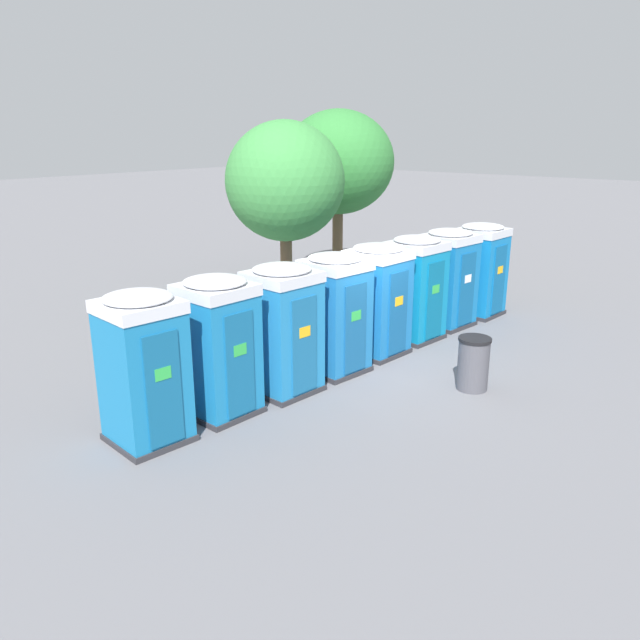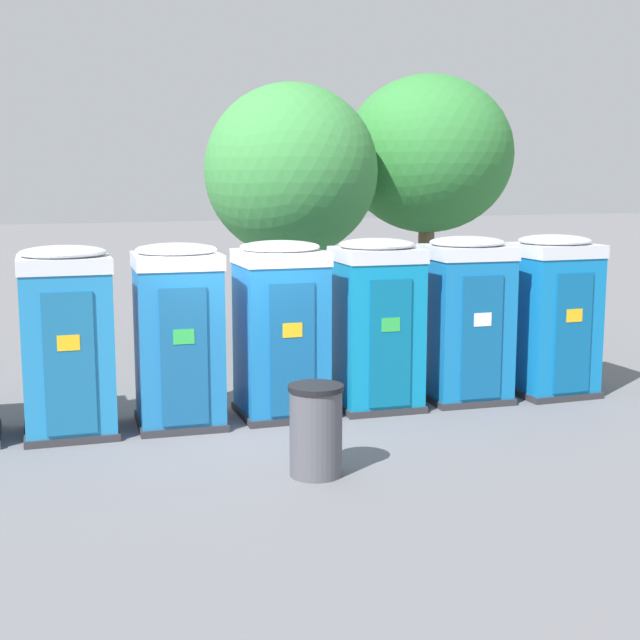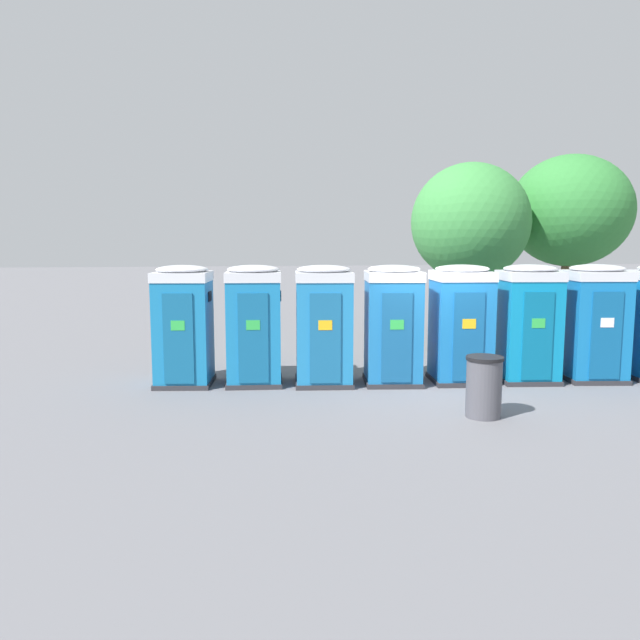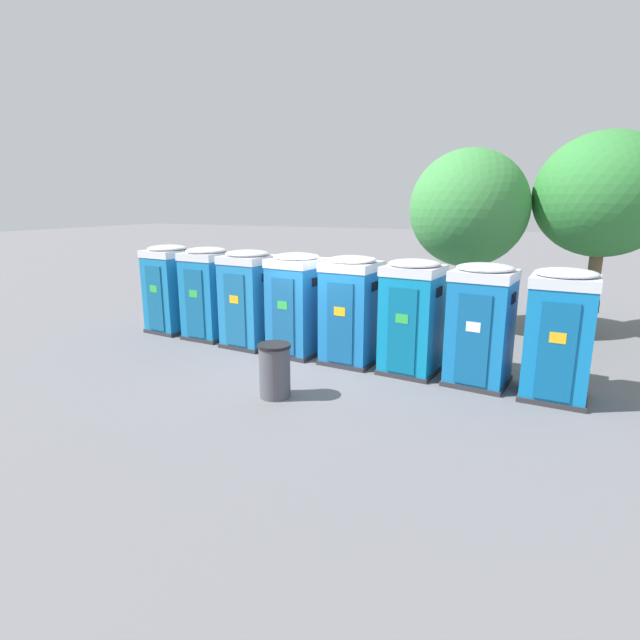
{
  "view_description": "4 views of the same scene",
  "coord_description": "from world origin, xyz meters",
  "px_view_note": "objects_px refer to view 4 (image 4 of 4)",
  "views": [
    {
      "loc": [
        -10.61,
        -7.17,
        4.93
      ],
      "look_at": [
        -1.1,
        0.49,
        1.2
      ],
      "focal_mm": 35.0,
      "sensor_mm": 36.0,
      "label": 1
    },
    {
      "loc": [
        -3.58,
        -11.5,
        3.4
      ],
      "look_at": [
        1.36,
        0.28,
        1.37
      ],
      "focal_mm": 50.0,
      "sensor_mm": 36.0,
      "label": 2
    },
    {
      "loc": [
        -4.04,
        -12.4,
        3.07
      ],
      "look_at": [
        -2.25,
        0.59,
        1.37
      ],
      "focal_mm": 35.0,
      "sensor_mm": 36.0,
      "label": 3
    },
    {
      "loc": [
        4.88,
        -10.34,
        3.73
      ],
      "look_at": [
        -0.07,
        0.4,
        0.93
      ],
      "focal_mm": 28.0,
      "sensor_mm": 36.0,
      "label": 4
    }
  ],
  "objects_px": {
    "portapotty_3": "(296,304)",
    "portapotty_7": "(559,334)",
    "portapotty_6": "(481,324)",
    "portapotty_5": "(412,316)",
    "street_tree_0": "(604,196)",
    "portapotty_1": "(208,293)",
    "street_tree_1": "(469,209)",
    "trash_can": "(275,370)",
    "portapotty_0": "(170,288)",
    "portapotty_2": "(249,298)",
    "portapotty_4": "(351,310)"
  },
  "relations": [
    {
      "from": "portapotty_4",
      "to": "portapotty_7",
      "type": "distance_m",
      "value": 4.44
    },
    {
      "from": "portapotty_0",
      "to": "street_tree_0",
      "type": "relative_size",
      "value": 0.45
    },
    {
      "from": "portapotty_1",
      "to": "portapotty_6",
      "type": "relative_size",
      "value": 1.0
    },
    {
      "from": "portapotty_6",
      "to": "trash_can",
      "type": "height_order",
      "value": "portapotty_6"
    },
    {
      "from": "portapotty_3",
      "to": "street_tree_0",
      "type": "height_order",
      "value": "street_tree_0"
    },
    {
      "from": "portapotty_6",
      "to": "trash_can",
      "type": "bearing_deg",
      "value": -145.18
    },
    {
      "from": "portapotty_6",
      "to": "portapotty_2",
      "type": "bearing_deg",
      "value": 175.97
    },
    {
      "from": "portapotty_6",
      "to": "portapotty_5",
      "type": "bearing_deg",
      "value": 175.84
    },
    {
      "from": "portapotty_5",
      "to": "portapotty_3",
      "type": "bearing_deg",
      "value": 176.48
    },
    {
      "from": "portapotty_0",
      "to": "street_tree_0",
      "type": "xyz_separation_m",
      "value": [
        11.17,
        4.6,
        2.62
      ]
    },
    {
      "from": "portapotty_2",
      "to": "portapotty_7",
      "type": "xyz_separation_m",
      "value": [
        7.37,
        -0.62,
        0.0
      ]
    },
    {
      "from": "portapotty_1",
      "to": "street_tree_1",
      "type": "xyz_separation_m",
      "value": [
        6.28,
        4.0,
        2.26
      ]
    },
    {
      "from": "street_tree_1",
      "to": "trash_can",
      "type": "distance_m",
      "value": 8.05
    },
    {
      "from": "portapotty_1",
      "to": "street_tree_1",
      "type": "distance_m",
      "value": 7.78
    },
    {
      "from": "street_tree_0",
      "to": "street_tree_1",
      "type": "relative_size",
      "value": 1.07
    },
    {
      "from": "portapotty_4",
      "to": "trash_can",
      "type": "height_order",
      "value": "portapotty_4"
    },
    {
      "from": "portapotty_3",
      "to": "portapotty_7",
      "type": "bearing_deg",
      "value": -4.76
    },
    {
      "from": "portapotty_3",
      "to": "portapotty_7",
      "type": "relative_size",
      "value": 1.0
    },
    {
      "from": "portapotty_7",
      "to": "street_tree_1",
      "type": "relative_size",
      "value": 0.49
    },
    {
      "from": "portapotty_0",
      "to": "portapotty_5",
      "type": "relative_size",
      "value": 1.0
    },
    {
      "from": "portapotty_5",
      "to": "street_tree_1",
      "type": "xyz_separation_m",
      "value": [
        0.39,
        4.53,
        2.26
      ]
    },
    {
      "from": "portapotty_1",
      "to": "trash_can",
      "type": "distance_m",
      "value": 4.99
    },
    {
      "from": "portapotty_0",
      "to": "street_tree_0",
      "type": "bearing_deg",
      "value": 22.37
    },
    {
      "from": "street_tree_1",
      "to": "portapotty_3",
      "type": "bearing_deg",
      "value": -127.54
    },
    {
      "from": "portapotty_0",
      "to": "portapotty_1",
      "type": "height_order",
      "value": "same"
    },
    {
      "from": "portapotty_0",
      "to": "street_tree_1",
      "type": "height_order",
      "value": "street_tree_1"
    },
    {
      "from": "trash_can",
      "to": "portapotty_2",
      "type": "bearing_deg",
      "value": 130.04
    },
    {
      "from": "street_tree_1",
      "to": "portapotty_2",
      "type": "bearing_deg",
      "value": -138.77
    },
    {
      "from": "portapotty_3",
      "to": "portapotty_4",
      "type": "height_order",
      "value": "same"
    },
    {
      "from": "portapotty_1",
      "to": "portapotty_6",
      "type": "bearing_deg",
      "value": -4.96
    },
    {
      "from": "portapotty_2",
      "to": "portapotty_4",
      "type": "distance_m",
      "value": 2.96
    },
    {
      "from": "portapotty_3",
      "to": "trash_can",
      "type": "height_order",
      "value": "portapotty_3"
    },
    {
      "from": "portapotty_5",
      "to": "portapotty_6",
      "type": "relative_size",
      "value": 1.0
    },
    {
      "from": "portapotty_5",
      "to": "trash_can",
      "type": "xyz_separation_m",
      "value": [
        -2.03,
        -2.54,
        -0.74
      ]
    },
    {
      "from": "portapotty_1",
      "to": "portapotty_5",
      "type": "relative_size",
      "value": 1.0
    },
    {
      "from": "portapotty_6",
      "to": "portapotty_7",
      "type": "bearing_deg",
      "value": -7.82
    },
    {
      "from": "portapotty_2",
      "to": "portapotty_3",
      "type": "distance_m",
      "value": 1.48
    },
    {
      "from": "portapotty_0",
      "to": "street_tree_1",
      "type": "xyz_separation_m",
      "value": [
        7.75,
        3.86,
        2.26
      ]
    },
    {
      "from": "portapotty_1",
      "to": "portapotty_5",
      "type": "xyz_separation_m",
      "value": [
        5.89,
        -0.53,
        -0.0
      ]
    },
    {
      "from": "portapotty_1",
      "to": "portapotty_6",
      "type": "distance_m",
      "value": 7.39
    },
    {
      "from": "portapotty_0",
      "to": "portapotty_7",
      "type": "relative_size",
      "value": 1.0
    },
    {
      "from": "portapotty_0",
      "to": "portapotty_3",
      "type": "relative_size",
      "value": 1.0
    },
    {
      "from": "portapotty_0",
      "to": "portapotty_1",
      "type": "bearing_deg",
      "value": -5.24
    },
    {
      "from": "portapotty_5",
      "to": "portapotty_0",
      "type": "bearing_deg",
      "value": 174.83
    },
    {
      "from": "portapotty_3",
      "to": "street_tree_0",
      "type": "relative_size",
      "value": 0.45
    },
    {
      "from": "portapotty_2",
      "to": "street_tree_0",
      "type": "relative_size",
      "value": 0.45
    },
    {
      "from": "portapotty_5",
      "to": "trash_can",
      "type": "height_order",
      "value": "portapotty_5"
    },
    {
      "from": "trash_can",
      "to": "portapotty_1",
      "type": "bearing_deg",
      "value": 141.47
    },
    {
      "from": "portapotty_3",
      "to": "portapotty_5",
      "type": "relative_size",
      "value": 1.0
    },
    {
      "from": "portapotty_3",
      "to": "portapotty_5",
      "type": "distance_m",
      "value": 2.96
    }
  ]
}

